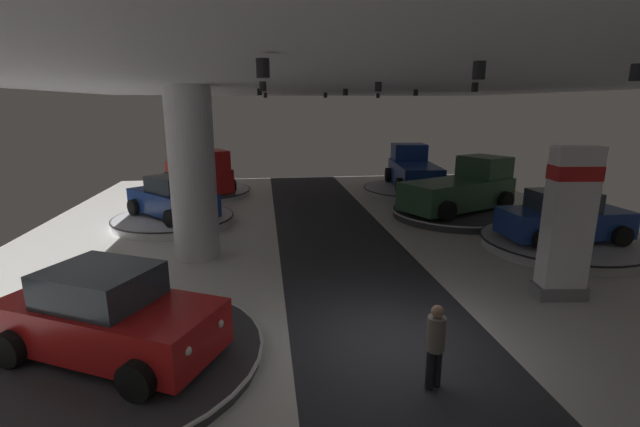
# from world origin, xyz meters

# --- Properties ---
(ground) EXTENTS (24.00, 44.00, 0.06)m
(ground) POSITION_xyz_m (0.00, 0.00, -0.02)
(ground) COLOR silver
(ceiling_with_spotlights) EXTENTS (24.00, 44.00, 0.39)m
(ceiling_with_spotlights) POSITION_xyz_m (0.00, -0.00, 5.55)
(ceiling_with_spotlights) COLOR silver
(column_left) EXTENTS (1.44, 1.44, 5.50)m
(column_left) POSITION_xyz_m (-4.88, 6.06, 2.75)
(column_left) COLOR silver
(column_left) RESTS_ON ground
(brand_sign_pylon) EXTENTS (1.32, 0.77, 3.94)m
(brand_sign_pylon) POSITION_xyz_m (4.91, 1.62, 2.04)
(brand_sign_pylon) COLOR slate
(brand_sign_pylon) RESTS_ON ground
(display_platform_mid_right) EXTENTS (5.39, 5.39, 0.35)m
(display_platform_mid_right) POSITION_xyz_m (7.60, 5.29, 0.19)
(display_platform_mid_right) COLOR #B7B7BC
(display_platform_mid_right) RESTS_ON ground
(display_car_mid_right) EXTENTS (4.27, 2.28, 1.71)m
(display_car_mid_right) POSITION_xyz_m (7.56, 5.29, 1.12)
(display_car_mid_right) COLOR navy
(display_car_mid_right) RESTS_ON display_platform_mid_right
(display_platform_deep_left) EXTENTS (5.68, 5.68, 0.33)m
(display_platform_deep_left) POSITION_xyz_m (-6.26, 16.45, 0.18)
(display_platform_deep_left) COLOR silver
(display_platform_deep_left) RESTS_ON ground
(pickup_truck_deep_left) EXTENTS (4.36, 5.68, 2.30)m
(pickup_truck_deep_left) POSITION_xyz_m (-6.12, 16.17, 1.26)
(pickup_truck_deep_left) COLOR red
(pickup_truck_deep_left) RESTS_ON display_platform_deep_left
(display_platform_deep_right) EXTENTS (5.68, 5.68, 0.35)m
(display_platform_deep_right) POSITION_xyz_m (5.79, 15.57, 0.19)
(display_platform_deep_right) COLOR #B7B7BC
(display_platform_deep_right) RESTS_ON ground
(pickup_truck_deep_right) EXTENTS (3.16, 5.51, 2.30)m
(pickup_truck_deep_right) POSITION_xyz_m (5.83, 15.89, 1.29)
(pickup_truck_deep_right) COLOR navy
(pickup_truck_deep_right) RESTS_ON display_platform_deep_right
(display_platform_far_left) EXTENTS (4.95, 4.95, 0.36)m
(display_platform_far_left) POSITION_xyz_m (-6.45, 10.35, 0.20)
(display_platform_far_left) COLOR silver
(display_platform_far_left) RESTS_ON ground
(display_car_far_left) EXTENTS (4.16, 4.32, 1.71)m
(display_car_far_left) POSITION_xyz_m (-6.43, 10.32, 1.13)
(display_car_far_left) COLOR navy
(display_car_far_left) RESTS_ON display_platform_far_left
(display_platform_far_right) EXTENTS (5.68, 5.68, 0.33)m
(display_platform_far_right) POSITION_xyz_m (5.85, 10.05, 0.18)
(display_platform_far_right) COLOR #333338
(display_platform_far_right) RESTS_ON ground
(pickup_truck_far_right) EXTENTS (5.69, 4.28, 2.30)m
(pickup_truck_far_right) POSITION_xyz_m (6.14, 10.18, 1.26)
(pickup_truck_far_right) COLOR #2D5638
(pickup_truck_far_right) RESTS_ON display_platform_far_right
(display_platform_near_left) EXTENTS (5.72, 5.72, 0.25)m
(display_platform_near_left) POSITION_xyz_m (-5.61, -0.10, 0.14)
(display_platform_near_left) COLOR #333338
(display_platform_near_left) RESTS_ON ground
(display_car_near_left) EXTENTS (4.56, 3.56, 1.71)m
(display_car_near_left) POSITION_xyz_m (-5.64, -0.08, 1.01)
(display_car_near_left) COLOR red
(display_car_near_left) RESTS_ON display_platform_near_left
(visitor_walking_near) EXTENTS (0.32, 0.32, 1.59)m
(visitor_walking_near) POSITION_xyz_m (0.24, -1.60, 0.91)
(visitor_walking_near) COLOR black
(visitor_walking_near) RESTS_ON ground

